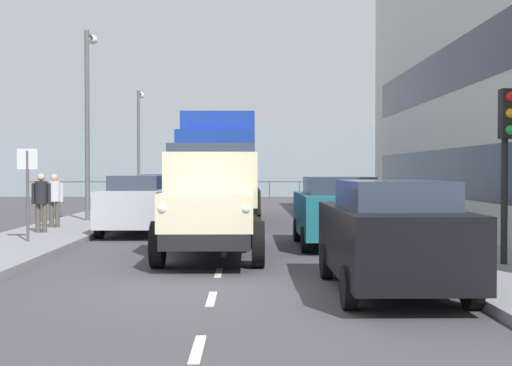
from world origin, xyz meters
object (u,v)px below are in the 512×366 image
(lamp_post_far, at_px, (139,135))
(street_sign, at_px, (28,178))
(pedestrian_in_dark_coat, at_px, (41,198))
(truck_vintage_cream, at_px, (212,203))
(car_silver_oppositeside_0, at_px, (137,204))
(pedestrian_strolling, at_px, (54,196))
(car_teal_kerbside_1, at_px, (337,210))
(traffic_light_near, at_px, (507,137))
(lorry_cargo_blue, at_px, (220,165))
(lamp_post_promenade, at_px, (88,108))
(car_red_oppositeside_2, at_px, (180,191))
(car_black_kerbside_near, at_px, (390,234))
(car_navy_oppositeside_1, at_px, (164,195))

(lamp_post_far, xyz_separation_m, street_sign, (-0.36, 18.74, -2.03))
(pedestrian_in_dark_coat, height_order, lamp_post_far, lamp_post_far)
(truck_vintage_cream, xyz_separation_m, car_silver_oppositeside_0, (2.48, -5.48, -0.28))
(street_sign, bearing_deg, pedestrian_strolling, -82.74)
(car_teal_kerbside_1, bearing_deg, traffic_light_near, 121.56)
(traffic_light_near, height_order, street_sign, traffic_light_near)
(lorry_cargo_blue, height_order, pedestrian_strolling, lorry_cargo_blue)
(truck_vintage_cream, relative_size, car_silver_oppositeside_0, 1.31)
(lamp_post_promenade, bearing_deg, lamp_post_far, -89.17)
(car_teal_kerbside_1, xyz_separation_m, lamp_post_far, (7.89, -18.72, 2.82))
(lamp_post_promenade, height_order, lamp_post_far, lamp_post_promenade)
(car_red_oppositeside_2, xyz_separation_m, pedestrian_in_dark_coat, (2.48, 13.59, 0.22))
(car_black_kerbside_near, xyz_separation_m, pedestrian_in_dark_coat, (7.91, -8.30, 0.22))
(car_red_oppositeside_2, distance_m, lamp_post_promenade, 9.76)
(pedestrian_strolling, bearing_deg, lamp_post_promenade, -95.92)
(truck_vintage_cream, bearing_deg, pedestrian_strolling, -49.89)
(traffic_light_near, relative_size, street_sign, 1.42)
(lamp_post_far, distance_m, street_sign, 18.85)
(car_navy_oppositeside_1, bearing_deg, pedestrian_in_dark_coat, 71.44)
(lamp_post_far, bearing_deg, car_red_oppositeside_2, 130.64)
(pedestrian_in_dark_coat, distance_m, street_sign, 2.38)
(car_teal_kerbside_1, xyz_separation_m, lamp_post_promenade, (7.72, -6.91, 3.16))
(car_silver_oppositeside_0, bearing_deg, lamp_post_promenade, -57.24)
(pedestrian_in_dark_coat, bearing_deg, lamp_post_promenade, -92.45)
(truck_vintage_cream, height_order, pedestrian_strolling, truck_vintage_cream)
(truck_vintage_cream, relative_size, traffic_light_near, 1.76)
(car_teal_kerbside_1, distance_m, pedestrian_strolling, 8.93)
(lorry_cargo_blue, relative_size, car_navy_oppositeside_1, 2.06)
(car_teal_kerbside_1, bearing_deg, truck_vintage_cream, 35.76)
(lamp_post_promenade, bearing_deg, car_black_kerbside_near, 120.80)
(car_silver_oppositeside_0, xyz_separation_m, pedestrian_in_dark_coat, (2.48, 1.09, 0.22))
(car_red_oppositeside_2, bearing_deg, truck_vintage_cream, 97.85)
(car_teal_kerbside_1, relative_size, street_sign, 1.72)
(truck_vintage_cream, relative_size, street_sign, 2.51)
(truck_vintage_cream, height_order, lamp_post_far, lamp_post_far)
(lamp_post_far, bearing_deg, pedestrian_strolling, 89.46)
(lorry_cargo_blue, relative_size, street_sign, 3.65)
(pedestrian_strolling, relative_size, traffic_light_near, 0.50)
(car_navy_oppositeside_1, bearing_deg, car_black_kerbside_near, 109.07)
(traffic_light_near, bearing_deg, car_red_oppositeside_2, -68.27)
(car_silver_oppositeside_0, bearing_deg, lamp_post_far, -80.92)
(car_black_kerbside_near, relative_size, lamp_post_far, 0.69)
(car_navy_oppositeside_1, bearing_deg, car_silver_oppositeside_0, 90.00)
(pedestrian_strolling, height_order, traffic_light_near, traffic_light_near)
(lorry_cargo_blue, xyz_separation_m, car_black_kerbside_near, (-3.19, 13.86, -1.18))
(car_teal_kerbside_1, relative_size, pedestrian_in_dark_coat, 2.37)
(car_silver_oppositeside_0, xyz_separation_m, traffic_light_near, (-7.97, 7.49, 1.58))
(truck_vintage_cream, height_order, street_sign, truck_vintage_cream)
(car_black_kerbside_near, xyz_separation_m, traffic_light_near, (-2.54, -1.90, 1.58))
(pedestrian_strolling, xyz_separation_m, street_sign, (-0.50, 3.92, 0.59))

